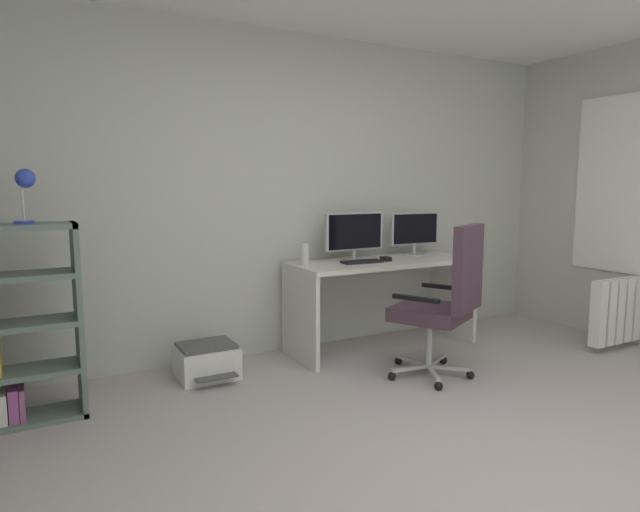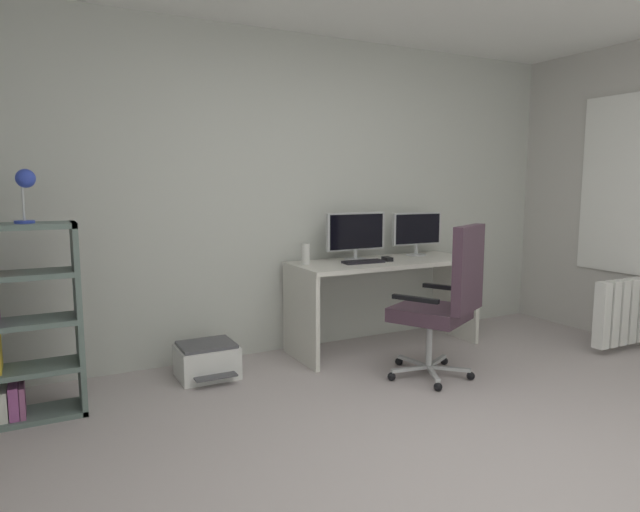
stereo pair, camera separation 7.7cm
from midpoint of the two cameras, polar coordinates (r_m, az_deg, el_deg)
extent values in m
cube|color=#B1A7A6|center=(2.98, 18.56, -21.26)|extent=(5.49, 4.79, 0.02)
cube|color=beige|center=(4.64, -3.07, 6.30)|extent=(5.49, 0.10, 2.61)
cube|color=silver|center=(4.69, 7.13, -0.66)|extent=(1.61, 0.62, 0.04)
cube|color=silver|center=(4.37, -1.51, -6.27)|extent=(0.04, 0.60, 0.72)
cube|color=silver|center=(5.23, 14.17, -4.18)|extent=(0.04, 0.60, 0.72)
cylinder|color=#B2B5B7|center=(4.68, 4.15, -0.32)|extent=(0.18, 0.18, 0.01)
cylinder|color=#B2B5B7|center=(4.68, 4.15, 0.26)|extent=(0.03, 0.03, 0.08)
cube|color=#B7BABC|center=(4.66, 4.17, 2.55)|extent=(0.56, 0.04, 0.31)
cube|color=black|center=(4.64, 4.31, 2.53)|extent=(0.52, 0.01, 0.29)
cylinder|color=#B2B5B7|center=(5.05, 10.32, 0.14)|extent=(0.18, 0.18, 0.01)
cylinder|color=#B2B5B7|center=(5.04, 10.34, 0.77)|extent=(0.03, 0.03, 0.10)
cube|color=#B7BABC|center=(5.02, 10.39, 2.80)|extent=(0.49, 0.06, 0.28)
cube|color=black|center=(5.00, 10.53, 2.78)|extent=(0.46, 0.03, 0.26)
cube|color=black|center=(4.50, 4.98, -0.60)|extent=(0.35, 0.15, 0.02)
cube|color=black|center=(4.64, 7.43, -0.31)|extent=(0.07, 0.10, 0.03)
cylinder|color=silver|center=(4.39, -1.00, 0.21)|extent=(0.07, 0.07, 0.17)
cube|color=#B7BABC|center=(4.33, 12.46, -10.56)|extent=(0.28, 0.17, 0.02)
sphere|color=black|center=(4.48, 13.19, -10.52)|extent=(0.06, 0.06, 0.06)
cube|color=#B7BABC|center=(4.30, 10.14, -10.66)|extent=(0.08, 0.30, 0.02)
sphere|color=black|center=(4.41, 8.66, -10.71)|extent=(0.06, 0.06, 0.06)
cube|color=#B7BABC|center=(4.13, 9.85, -11.41)|extent=(0.30, 0.07, 0.02)
sphere|color=black|center=(4.08, 7.95, -12.23)|extent=(0.06, 0.06, 0.06)
cube|color=#B7BABC|center=(4.07, 12.15, -11.79)|extent=(0.16, 0.28, 0.02)
sphere|color=black|center=(3.94, 12.65, -13.05)|extent=(0.06, 0.06, 0.06)
cube|color=#B7BABC|center=(4.19, 13.75, -11.22)|extent=(0.24, 0.23, 0.02)
sphere|color=black|center=(4.20, 15.82, -11.83)|extent=(0.06, 0.06, 0.06)
cylinder|color=#B7BABC|center=(4.15, 11.73, -8.83)|extent=(0.04, 0.04, 0.35)
cube|color=#432D3B|center=(4.09, 11.82, -5.80)|extent=(0.64, 0.65, 0.10)
cube|color=#432D3B|center=(3.93, 15.60, -1.29)|extent=(0.42, 0.26, 0.60)
cube|color=black|center=(3.83, 10.38, -4.39)|extent=(0.19, 0.32, 0.03)
cube|color=black|center=(4.29, 13.21, -3.17)|extent=(0.19, 0.32, 0.03)
cube|color=slate|center=(3.69, -23.10, -5.86)|extent=(0.03, 0.29, 1.17)
cube|color=slate|center=(3.60, -29.38, 2.65)|extent=(0.76, 0.29, 0.03)
cube|color=slate|center=(3.85, -28.24, -14.50)|extent=(0.76, 0.29, 0.03)
cube|color=slate|center=(3.76, -28.52, -10.45)|extent=(0.70, 0.29, 0.03)
cube|color=slate|center=(3.69, -28.80, -6.22)|extent=(0.70, 0.29, 0.03)
cube|color=slate|center=(3.63, -29.09, -1.84)|extent=(0.70, 0.29, 0.03)
cube|color=silver|center=(3.82, -29.43, -13.12)|extent=(0.05, 0.21, 0.18)
cube|color=#9D4F8F|center=(3.82, -28.53, -12.87)|extent=(0.05, 0.23, 0.20)
cube|color=#95527F|center=(3.82, -27.84, -12.87)|extent=(0.03, 0.24, 0.19)
cylinder|color=#2E43BC|center=(3.60, -27.66, 3.14)|extent=(0.11, 0.11, 0.02)
cylinder|color=silver|center=(3.59, -27.77, 4.92)|extent=(0.01, 0.01, 0.21)
sphere|color=#2E43BC|center=(3.59, -27.58, 7.12)|extent=(0.11, 0.11, 0.11)
cube|color=silver|center=(4.16, -11.06, -10.65)|extent=(0.42, 0.35, 0.23)
cube|color=#4C4C51|center=(4.12, -11.11, -8.97)|extent=(0.38, 0.32, 0.02)
cube|color=#4C4C51|center=(3.98, -10.15, -12.16)|extent=(0.29, 0.10, 0.01)
cube|color=white|center=(5.08, 27.50, -5.47)|extent=(0.09, 0.10, 0.55)
cube|color=white|center=(5.18, 28.24, -5.29)|extent=(0.09, 0.10, 0.55)
cube|color=white|center=(5.27, 28.96, -5.12)|extent=(0.09, 0.10, 0.55)
cube|color=white|center=(5.37, 29.65, -4.95)|extent=(0.09, 0.10, 0.55)
cube|color=white|center=(5.47, 30.32, -4.78)|extent=(0.09, 0.10, 0.55)
camera|label=1|loc=(0.04, -89.45, 0.07)|focal=31.00mm
camera|label=2|loc=(0.04, 90.55, -0.07)|focal=31.00mm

